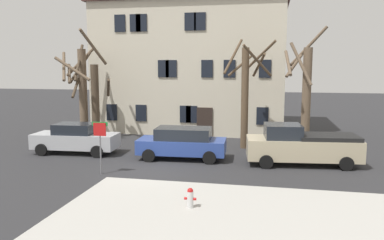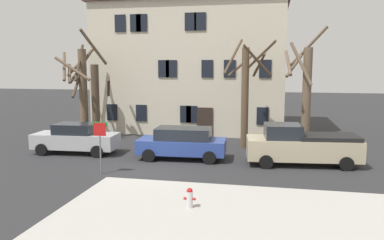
% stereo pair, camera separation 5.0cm
% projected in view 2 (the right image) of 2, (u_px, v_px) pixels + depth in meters
% --- Properties ---
extents(ground_plane, '(120.00, 120.00, 0.00)m').
position_uv_depth(ground_plane, '(150.00, 170.00, 18.42)').
color(ground_plane, '#2D2D30').
extents(sidewalk_slab, '(11.34, 8.92, 0.12)m').
position_uv_depth(sidewalk_slab, '(222.00, 232.00, 11.45)').
color(sidewalk_slab, '#B7B5AD').
rests_on(sidewalk_slab, ground_plane).
extents(building_main, '(14.64, 8.30, 11.26)m').
position_uv_depth(building_main, '(193.00, 57.00, 30.55)').
color(building_main, beige).
rests_on(building_main, ground_plane).
extents(tree_bare_near, '(3.24, 3.10, 7.37)m').
position_uv_depth(tree_bare_near, '(82.00, 88.00, 26.25)').
color(tree_bare_near, brown).
rests_on(tree_bare_near, ground_plane).
extents(tree_bare_mid, '(2.75, 2.86, 6.47)m').
position_uv_depth(tree_bare_mid, '(93.00, 96.00, 26.10)').
color(tree_bare_mid, '#4C3D2D').
rests_on(tree_bare_mid, ground_plane).
extents(tree_bare_far, '(3.12, 3.40, 6.64)m').
position_uv_depth(tree_bare_far, '(246.00, 91.00, 23.13)').
color(tree_bare_far, brown).
rests_on(tree_bare_far, ground_plane).
extents(tree_bare_end, '(2.51, 2.58, 7.37)m').
position_uv_depth(tree_bare_end, '(305.00, 92.00, 22.69)').
color(tree_bare_end, brown).
rests_on(tree_bare_end, ground_plane).
extents(car_silver_sedan, '(4.87, 2.18, 1.73)m').
position_uv_depth(car_silver_sedan, '(76.00, 138.00, 22.00)').
color(car_silver_sedan, '#B7BABF').
rests_on(car_silver_sedan, ground_plane).
extents(car_blue_wagon, '(4.77, 2.29, 1.70)m').
position_uv_depth(car_blue_wagon, '(182.00, 143.00, 20.64)').
color(car_blue_wagon, '#2D4799').
rests_on(car_blue_wagon, ground_plane).
extents(pickup_truck_beige, '(5.74, 2.67, 2.06)m').
position_uv_depth(pickup_truck_beige, '(301.00, 145.00, 19.41)').
color(pickup_truck_beige, '#C6B793').
rests_on(pickup_truck_beige, ground_plane).
extents(fire_hydrant, '(0.42, 0.22, 0.69)m').
position_uv_depth(fire_hydrant, '(190.00, 197.00, 13.20)').
color(fire_hydrant, silver).
rests_on(fire_hydrant, sidewalk_slab).
extents(street_sign_pole, '(0.76, 0.07, 2.44)m').
position_uv_depth(street_sign_pole, '(100.00, 137.00, 17.58)').
color(street_sign_pole, slate).
rests_on(street_sign_pole, ground_plane).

